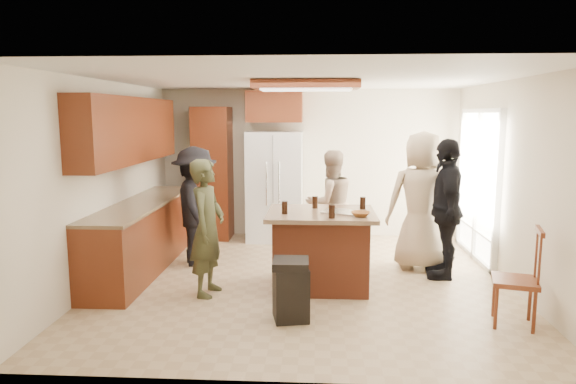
# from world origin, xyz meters

# --- Properties ---
(person_front_left) EXTENTS (0.50, 0.63, 1.58)m
(person_front_left) POSITION_xyz_m (-1.11, -0.55, 0.79)
(person_front_left) COLOR #3E4025
(person_front_left) RESTS_ON ground
(person_behind_left) EXTENTS (0.88, 0.72, 1.57)m
(person_behind_left) POSITION_xyz_m (0.35, 1.18, 0.78)
(person_behind_left) COLOR tan
(person_behind_left) RESTS_ON ground
(person_behind_right) EXTENTS (0.93, 0.63, 1.87)m
(person_behind_right) POSITION_xyz_m (1.54, 0.61, 0.93)
(person_behind_right) COLOR tan
(person_behind_right) RESTS_ON ground
(person_side_right) EXTENTS (0.68, 1.11, 1.78)m
(person_side_right) POSITION_xyz_m (1.79, 0.27, 0.89)
(person_side_right) COLOR black
(person_side_right) RESTS_ON ground
(person_counter) EXTENTS (0.84, 1.17, 1.65)m
(person_counter) POSITION_xyz_m (-1.53, 0.64, 0.82)
(person_counter) COLOR black
(person_counter) RESTS_ON ground
(left_cabinetry) EXTENTS (0.64, 3.00, 2.30)m
(left_cabinetry) POSITION_xyz_m (-2.24, 0.40, 0.96)
(left_cabinetry) COLOR maroon
(left_cabinetry) RESTS_ON ground
(back_wall_units) EXTENTS (1.80, 0.60, 2.45)m
(back_wall_units) POSITION_xyz_m (-1.33, 2.20, 1.38)
(back_wall_units) COLOR maroon
(back_wall_units) RESTS_ON ground
(refrigerator) EXTENTS (0.90, 0.76, 1.80)m
(refrigerator) POSITION_xyz_m (-0.55, 2.12, 0.90)
(refrigerator) COLOR white
(refrigerator) RESTS_ON ground
(kitchen_island) EXTENTS (1.28, 1.03, 0.93)m
(kitchen_island) POSITION_xyz_m (0.20, -0.23, 0.47)
(kitchen_island) COLOR brown
(kitchen_island) RESTS_ON ground
(island_items) EXTENTS (1.04, 0.67, 0.15)m
(island_items) POSITION_xyz_m (0.43, -0.33, 0.97)
(island_items) COLOR silver
(island_items) RESTS_ON kitchen_island
(trash_bin) EXTENTS (0.40, 0.40, 0.63)m
(trash_bin) POSITION_xyz_m (-0.11, -1.25, 0.32)
(trash_bin) COLOR black
(trash_bin) RESTS_ON ground
(spindle_chair) EXTENTS (0.52, 0.52, 0.99)m
(spindle_chair) POSITION_xyz_m (2.13, -1.27, 0.45)
(spindle_chair) COLOR maroon
(spindle_chair) RESTS_ON ground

